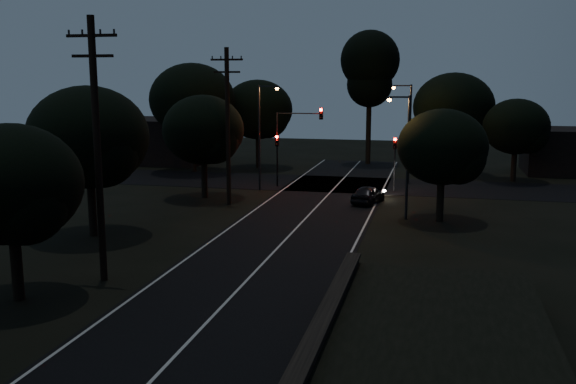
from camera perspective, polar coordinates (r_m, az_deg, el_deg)
The scene contains 20 objects.
road_surface at distance 41.63m, azimuth 2.22°, elevation -1.69°, with size 60.00×70.00×0.03m.
utility_pole_mid at distance 27.67m, azimuth -16.60°, elevation 3.90°, with size 2.20×0.30×11.00m.
utility_pole_far at distance 43.22m, azimuth -5.38°, elevation 6.04°, with size 2.20×0.30×10.50m.
tree_left_b at distance 26.23m, azimuth -23.24°, elevation 0.36°, with size 5.41×5.41×6.88m.
tree_left_c at distance 35.76m, azimuth -17.11°, elevation 4.44°, with size 6.45×6.45×8.15m.
tree_left_d at distance 45.81m, azimuth -7.35°, elevation 5.34°, with size 5.80×5.80×7.36m.
tree_far_nw at distance 61.09m, azimuth -2.53°, elevation 7.20°, with size 6.60×6.60×8.36m.
tree_far_w at distance 58.81m, azimuth -8.31°, elevation 7.96°, with size 7.73×7.73×9.86m.
tree_far_ne at distance 58.84m, azimuth 14.76°, elevation 7.16°, with size 7.11×7.11×8.99m.
tree_far_e at distance 56.32m, azimuth 19.82°, elevation 5.37°, with size 5.40×5.40×6.85m.
tree_right_a at distance 39.01m, azimuth 13.84°, elevation 3.72°, with size 5.31×5.31×6.76m.
tall_pine at distance 64.25m, azimuth 7.29°, elevation 10.87°, with size 5.77×5.77×13.12m.
building_left at distance 67.18m, azimuth -11.31°, elevation 4.53°, with size 10.00×8.00×4.40m, color black.
signal_left at distance 50.72m, azimuth -0.97°, elevation 3.68°, with size 0.28×0.35×4.10m.
signal_right at distance 49.31m, azimuth 9.48°, elevation 3.36°, with size 0.28×0.35×4.10m.
signal_mast at distance 50.19m, azimuth 0.90°, elevation 5.34°, with size 3.70×0.35×6.25m.
streetlight_a at distance 48.81m, azimuth -2.35°, elevation 5.54°, with size 1.66×0.26×8.00m.
streetlight_b at distance 53.09m, azimuth 10.58°, elevation 5.75°, with size 1.66×0.26×8.00m.
streetlight_c at distance 39.16m, azimuth 10.38°, elevation 3.83°, with size 1.46×0.26×7.50m.
car at distance 44.41m, azimuth 7.13°, elevation -0.20°, with size 1.48×3.68×1.25m, color black.
Camera 1 is at (7.66, -8.90, 8.54)m, focal length 40.00 mm.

